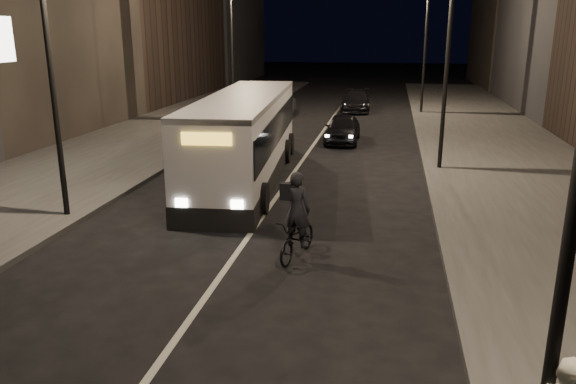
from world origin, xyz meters
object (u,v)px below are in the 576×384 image
at_px(streetlight_left_far, 236,30).
at_px(car_mid, 278,104).
at_px(streetlight_right_far, 422,30).
at_px(car_near, 343,128).
at_px(cyclist_on_bicycle, 297,230).
at_px(streetlight_right_near, 572,28).
at_px(streetlight_left_near, 55,30).
at_px(car_far, 356,101).
at_px(city_bus, 245,134).
at_px(streetlight_right_mid, 442,30).

height_order(streetlight_left_far, car_mid, streetlight_left_far).
distance_m(streetlight_right_far, car_near, 12.30).
xyz_separation_m(streetlight_right_far, car_near, (-4.01, -10.64, -4.68)).
distance_m(cyclist_on_bicycle, car_near, 15.06).
height_order(streetlight_right_near, streetlight_left_near, same).
relative_size(car_near, car_far, 0.84).
bearing_deg(streetlight_right_near, streetlight_left_near, 143.12).
bearing_deg(streetlight_left_far, car_far, 45.91).
xyz_separation_m(city_bus, car_far, (2.84, 19.32, -1.00)).
xyz_separation_m(streetlight_right_near, cyclist_on_bicycle, (-3.79, 6.31, -4.62)).
relative_size(streetlight_left_near, car_near, 2.03).
relative_size(streetlight_right_far, car_near, 2.03).
relative_size(streetlight_right_near, city_bus, 0.69).
bearing_deg(car_near, cyclist_on_bicycle, -89.56).
relative_size(streetlight_right_mid, car_far, 1.69).
bearing_deg(streetlight_right_far, city_bus, -110.50).
height_order(streetlight_left_near, car_mid, streetlight_left_near).
xyz_separation_m(car_near, car_mid, (-4.92, 8.21, 0.07)).
relative_size(streetlight_right_far, cyclist_on_bicycle, 3.67).
bearing_deg(streetlight_right_far, car_far, 169.18).
bearing_deg(streetlight_right_near, streetlight_left_far, 112.30).
relative_size(streetlight_right_far, car_far, 1.69).
xyz_separation_m(streetlight_left_near, cyclist_on_bicycle, (6.87, -1.69, -4.62)).
bearing_deg(cyclist_on_bicycle, streetlight_right_near, -45.29).
xyz_separation_m(streetlight_left_far, car_mid, (1.73, 3.57, -4.61)).
relative_size(streetlight_right_near, streetlight_right_mid, 1.00).
height_order(streetlight_right_far, car_mid, streetlight_right_far).
bearing_deg(streetlight_left_near, streetlight_right_near, -36.88).
distance_m(streetlight_right_mid, car_near, 8.17).
relative_size(streetlight_left_near, car_far, 1.69).
bearing_deg(car_near, car_far, 90.00).
distance_m(city_bus, car_mid, 16.26).
bearing_deg(car_mid, cyclist_on_bicycle, 103.00).
height_order(streetlight_left_far, car_far, streetlight_left_far).
distance_m(streetlight_right_near, streetlight_right_far, 32.00).
relative_size(cyclist_on_bicycle, car_near, 0.55).
bearing_deg(car_far, car_near, -90.95).
bearing_deg(car_mid, streetlight_right_mid, 123.89).
relative_size(streetlight_right_near, car_near, 2.03).
height_order(streetlight_right_near, city_bus, streetlight_right_near).
relative_size(car_mid, car_far, 0.95).
distance_m(streetlight_right_near, car_mid, 31.24).
bearing_deg(car_mid, city_bus, 97.62).
relative_size(city_bus, car_near, 2.93).
xyz_separation_m(streetlight_right_near, streetlight_left_near, (-10.66, 8.00, 0.00)).
relative_size(streetlight_right_near, streetlight_left_near, 1.00).
relative_size(city_bus, car_mid, 2.57).
bearing_deg(streetlight_right_far, streetlight_left_far, -150.64).
xyz_separation_m(streetlight_right_near, car_near, (-4.01, 21.36, -4.68)).
xyz_separation_m(streetlight_left_near, streetlight_left_far, (0.00, 18.00, 0.00)).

